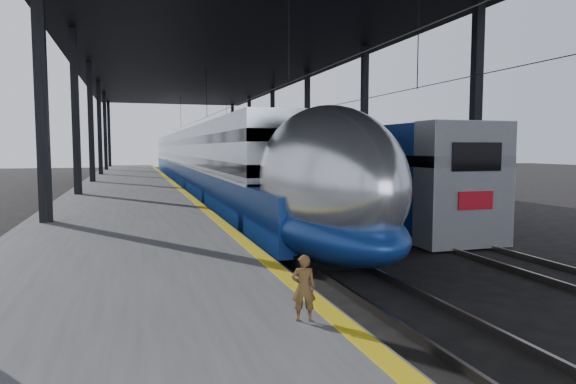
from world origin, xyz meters
name	(u,v)px	position (x,y,z in m)	size (l,w,h in m)	color
ground	(271,279)	(0.00, 0.00, 0.00)	(160.00, 160.00, 0.00)	black
platform	(128,194)	(-3.50, 20.00, 0.50)	(6.00, 80.00, 1.00)	#4C4C4F
yellow_strip	(175,185)	(-0.70, 20.00, 1.00)	(0.30, 80.00, 0.01)	yellow
rails	(258,197)	(4.50, 20.00, 0.08)	(6.52, 80.00, 0.16)	slate
canopy	(216,53)	(1.90, 20.00, 9.12)	(18.00, 75.00, 9.47)	black
tgv_train	(200,162)	(2.00, 29.19, 2.16)	(3.22, 65.20, 4.62)	#B4B7BC
second_train	(262,162)	(7.00, 28.73, 2.09)	(2.99, 56.05, 4.12)	navy
child	(304,288)	(-1.15, -5.89, 1.44)	(0.32, 0.21, 0.88)	#4F361A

